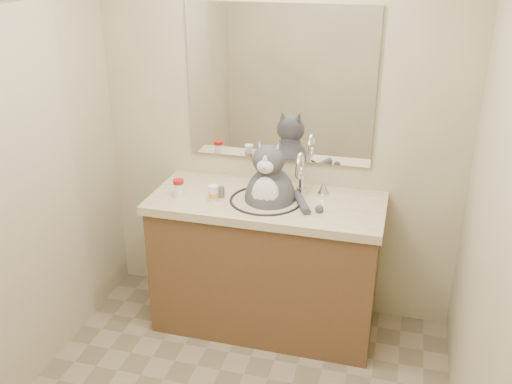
# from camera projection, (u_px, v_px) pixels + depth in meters

# --- Properties ---
(room) EXTENTS (2.22, 2.52, 2.42)m
(room) POSITION_uv_depth(u_px,v_px,m) (208.00, 215.00, 2.26)
(room) COLOR gray
(room) RESTS_ON ground
(vanity) EXTENTS (1.34, 0.59, 1.12)m
(vanity) POSITION_uv_depth(u_px,v_px,m) (266.00, 261.00, 3.42)
(vanity) COLOR brown
(vanity) RESTS_ON ground
(mirror) EXTENTS (1.10, 0.02, 0.90)m
(mirror) POSITION_uv_depth(u_px,v_px,m) (279.00, 85.00, 3.26)
(mirror) COLOR white
(mirror) RESTS_ON room
(shower_curtain) EXTENTS (0.02, 1.30, 1.93)m
(shower_curtain) POSITION_uv_depth(u_px,v_px,m) (5.00, 213.00, 2.67)
(shower_curtain) COLOR #BDAE8F
(shower_curtain) RESTS_ON ground
(cat) EXTENTS (0.41, 0.33, 0.58)m
(cat) POSITION_uv_depth(u_px,v_px,m) (270.00, 195.00, 3.24)
(cat) COLOR #434348
(cat) RESTS_ON vanity
(pill_bottle_redcap) EXTENTS (0.07, 0.07, 0.11)m
(pill_bottle_redcap) POSITION_uv_depth(u_px,v_px,m) (179.00, 188.00, 3.27)
(pill_bottle_redcap) COLOR white
(pill_bottle_redcap) RESTS_ON vanity
(pill_bottle_orange) EXTENTS (0.06, 0.06, 0.10)m
(pill_bottle_orange) POSITION_uv_depth(u_px,v_px,m) (213.00, 194.00, 3.21)
(pill_bottle_orange) COLOR white
(pill_bottle_orange) RESTS_ON vanity
(grey_canister) EXTENTS (0.05, 0.05, 0.06)m
(grey_canister) POSITION_uv_depth(u_px,v_px,m) (221.00, 192.00, 3.27)
(grey_canister) COLOR slate
(grey_canister) RESTS_ON vanity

